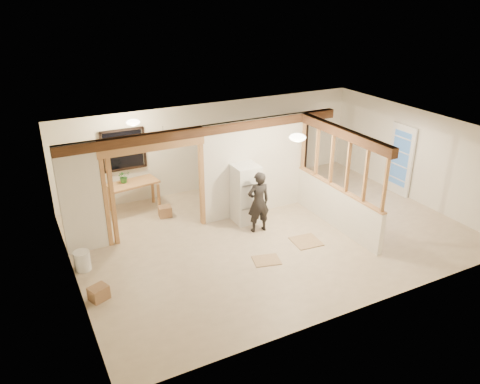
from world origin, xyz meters
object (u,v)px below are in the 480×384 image
woman (258,202)px  shop_vac (77,233)px  refrigerator (246,194)px  work_table (134,196)px  bookshelf (293,147)px

woman → shop_vac: (-3.99, 1.34, -0.50)m
refrigerator → shop_vac: bearing=169.5°
woman → work_table: bearing=-41.6°
work_table → bookshelf: bearing=-5.0°
bookshelf → work_table: bearing=-176.2°
woman → work_table: size_ratio=1.20×
refrigerator → bookshelf: 3.55m
work_table → shop_vac: 1.99m
woman → bookshelf: (2.77, 2.80, 0.14)m
work_table → bookshelf: (5.11, 0.34, 0.51)m
refrigerator → work_table: 2.99m
shop_vac → bookshelf: size_ratio=0.29×
refrigerator → work_table: bearing=141.5°
bookshelf → shop_vac: bearing=-167.9°
woman → shop_vac: woman is taller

